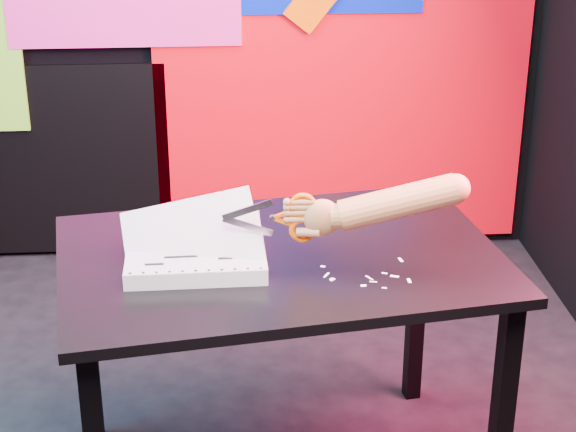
{
  "coord_description": "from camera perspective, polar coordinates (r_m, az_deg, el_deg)",
  "views": [
    {
      "loc": [
        0.15,
        -2.49,
        1.87
      ],
      "look_at": [
        0.31,
        -0.17,
        0.87
      ],
      "focal_mm": 60.0,
      "sensor_mm": 36.0,
      "label": 1
    }
  ],
  "objects": [
    {
      "name": "room",
      "position": [
        2.55,
        -7.29,
        11.26
      ],
      "size": [
        3.01,
        3.01,
        2.71
      ],
      "color": "black",
      "rests_on": "ground"
    },
    {
      "name": "hand_forearm",
      "position": [
        2.5,
        5.78,
        0.68
      ],
      "size": [
        0.47,
        0.1,
        0.17
      ],
      "rotation": [
        0.0,
        0.0,
        -0.05
      ],
      "color": "#A66739",
      "rests_on": "work_table"
    },
    {
      "name": "scissors",
      "position": [
        2.49,
        0.48,
        -0.11
      ],
      "size": [
        0.25,
        0.02,
        0.14
      ],
      "rotation": [
        0.0,
        0.0,
        -0.05
      ],
      "color": "#A5A8AF",
      "rests_on": "printout_stack"
    },
    {
      "name": "backdrop",
      "position": [
        4.06,
        -5.12,
        10.15
      ],
      "size": [
        2.88,
        0.05,
        2.08
      ],
      "color": "red",
      "rests_on": "ground"
    },
    {
      "name": "paper_clippings",
      "position": [
        2.5,
        5.0,
        -3.54
      ],
      "size": [
        0.22,
        0.17,
        0.0
      ],
      "color": "white",
      "rests_on": "work_table"
    },
    {
      "name": "printout_stack",
      "position": [
        2.54,
        -5.48,
        -2.42
      ],
      "size": [
        0.39,
        0.28,
        0.19
      ],
      "rotation": [
        0.0,
        0.0,
        0.02
      ],
      "color": "white",
      "rests_on": "work_table"
    },
    {
      "name": "work_table",
      "position": [
        2.64,
        -0.46,
        -4.06
      ],
      "size": [
        1.29,
        0.96,
        0.75
      ],
      "rotation": [
        0.0,
        0.0,
        0.16
      ],
      "color": "black",
      "rests_on": "ground"
    }
  ]
}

